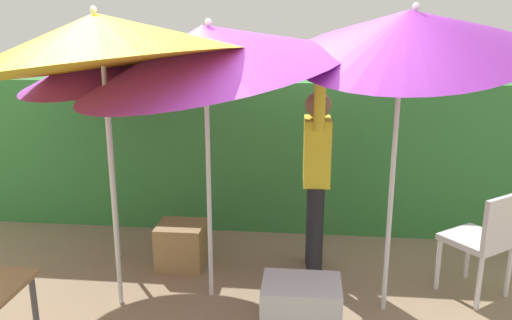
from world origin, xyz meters
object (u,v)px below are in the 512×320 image
(umbrella_orange, at_px, (207,50))
(chair_plastic, at_px, (485,238))
(cooler_box, at_px, (301,309))
(umbrella_navy, at_px, (409,31))
(umbrella_yellow, at_px, (99,40))
(person_vendor, at_px, (316,170))
(crate_cardboard, at_px, (181,245))
(umbrella_rainbow, at_px, (106,62))

(umbrella_orange, xyz_separation_m, chair_plastic, (2.14, 0.23, -1.45))
(cooler_box, bearing_deg, umbrella_navy, 31.41)
(umbrella_yellow, bearing_deg, umbrella_navy, 3.72)
(chair_plastic, distance_m, cooler_box, 1.61)
(umbrella_navy, bearing_deg, cooler_box, -148.59)
(person_vendor, xyz_separation_m, chair_plastic, (1.33, -0.32, -0.42))
(umbrella_orange, relative_size, crate_cardboard, 5.82)
(umbrella_orange, distance_m, chair_plastic, 2.59)
(umbrella_navy, distance_m, person_vendor, 1.42)
(person_vendor, relative_size, chair_plastic, 2.11)
(chair_plastic, xyz_separation_m, cooler_box, (-1.42, -0.69, -0.31))
(crate_cardboard, bearing_deg, umbrella_yellow, -115.02)
(umbrella_yellow, bearing_deg, person_vendor, 25.80)
(umbrella_rainbow, xyz_separation_m, person_vendor, (1.82, -0.08, -0.88))
(umbrella_orange, height_order, person_vendor, umbrella_orange)
(umbrella_yellow, height_order, chair_plastic, umbrella_yellow)
(umbrella_yellow, height_order, person_vendor, umbrella_yellow)
(umbrella_rainbow, relative_size, cooler_box, 3.90)
(umbrella_orange, xyz_separation_m, umbrella_navy, (1.38, -0.06, 0.13))
(umbrella_rainbow, distance_m, umbrella_orange, 1.20)
(umbrella_rainbow, distance_m, cooler_box, 2.60)
(umbrella_rainbow, bearing_deg, crate_cardboard, -9.74)
(umbrella_rainbow, height_order, umbrella_navy, umbrella_navy)
(cooler_box, bearing_deg, person_vendor, 84.73)
(person_vendor, relative_size, cooler_box, 3.43)
(umbrella_yellow, distance_m, crate_cardboard, 1.99)
(umbrella_yellow, xyz_separation_m, person_vendor, (1.53, 0.74, -1.09))
(umbrella_navy, xyz_separation_m, crate_cardboard, (-1.77, 0.58, -1.89))
(umbrella_orange, distance_m, umbrella_yellow, 0.75)
(umbrella_navy, bearing_deg, umbrella_yellow, -176.28)
(umbrella_rainbow, height_order, person_vendor, umbrella_rainbow)
(umbrella_rainbow, height_order, umbrella_yellow, umbrella_yellow)
(umbrella_yellow, distance_m, cooler_box, 2.34)
(chair_plastic, relative_size, crate_cardboard, 2.15)
(umbrella_yellow, distance_m, chair_plastic, 3.26)
(cooler_box, bearing_deg, crate_cardboard, 138.20)
(umbrella_orange, xyz_separation_m, person_vendor, (0.81, 0.54, -1.02))
(umbrella_orange, height_order, umbrella_yellow, umbrella_orange)
(umbrella_navy, height_order, chair_plastic, umbrella_navy)
(chair_plastic, height_order, crate_cardboard, chair_plastic)
(chair_plastic, bearing_deg, umbrella_rainbow, 172.78)
(cooler_box, distance_m, crate_cardboard, 1.48)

